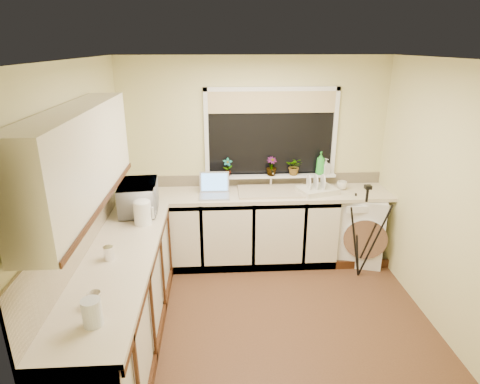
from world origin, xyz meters
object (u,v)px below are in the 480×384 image
dish_rack (317,190)px  cup_back (342,185)px  plant_c (272,166)px  microwave (139,197)px  steel_jar (109,253)px  soap_bottle_green (320,163)px  tripod (363,232)px  kettle (143,213)px  plant_a (228,167)px  laptop (214,190)px  plant_d (295,166)px  soap_bottle_clear (326,166)px  cup_left (95,298)px  washing_machine (357,227)px  glass_jug (92,313)px

dish_rack → cup_back: bearing=0.3°
plant_c → microwave: bearing=-155.6°
dish_rack → steel_jar: size_ratio=3.77×
microwave → soap_bottle_green: size_ratio=1.97×
steel_jar → cup_back: steel_jar is taller
tripod → kettle: bearing=-146.8°
dish_rack → plant_a: bearing=149.0°
laptop → cup_back: laptop is taller
microwave → soap_bottle_green: (2.09, 0.69, 0.14)m
plant_a → soap_bottle_green: size_ratio=0.79×
dish_rack → plant_a: size_ratio=1.92×
soap_bottle_green → cup_back: soap_bottle_green is taller
laptop → plant_a: (0.17, 0.25, 0.19)m
kettle → soap_bottle_green: size_ratio=0.79×
laptop → soap_bottle_green: 1.35m
laptop → plant_a: 0.36m
plant_d → cup_back: bearing=-14.3°
soap_bottle_green → soap_bottle_clear: 0.08m
soap_bottle_clear → cup_left: 3.21m
steel_jar → washing_machine: bearing=29.6°
washing_machine → microwave: size_ratio=1.53×
microwave → plant_d: 1.90m
kettle → soap_bottle_clear: bearing=26.4°
microwave → soap_bottle_clear: size_ratio=2.83×
glass_jug → cup_back: size_ratio=1.42×
cup_left → steel_jar: bearing=94.9°
soap_bottle_green → steel_jar: bearing=-141.6°
laptop → plant_d: plant_d is taller
soap_bottle_clear → laptop: bearing=-169.0°
plant_a → cup_back: 1.40m
glass_jug → soap_bottle_green: (2.07, 2.55, 0.20)m
kettle → tripod: (2.37, 0.37, -0.45)m
soap_bottle_green → glass_jug: bearing=-129.0°
washing_machine → soap_bottle_green: (-0.45, 0.23, 0.76)m
washing_machine → laptop: bearing=-162.6°
washing_machine → glass_jug: (-2.52, -2.33, 0.56)m
laptop → plant_d: size_ratio=1.60×
laptop → microwave: size_ratio=0.63×
plant_d → plant_a: bearing=179.8°
laptop → tripod: laptop is taller
laptop → microwave: 0.90m
cup_back → cup_left: (-2.36, -2.18, -0.01)m
tripod → microwave: microwave is taller
dish_rack → cup_left: size_ratio=4.53×
kettle → microwave: size_ratio=0.40×
soap_bottle_green → cup_left: size_ratio=2.99×
tripod → microwave: bearing=-155.0°
dish_rack → cup_left: 2.90m
cup_back → cup_left: size_ratio=1.34×
plant_a → glass_jug: bearing=-110.1°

